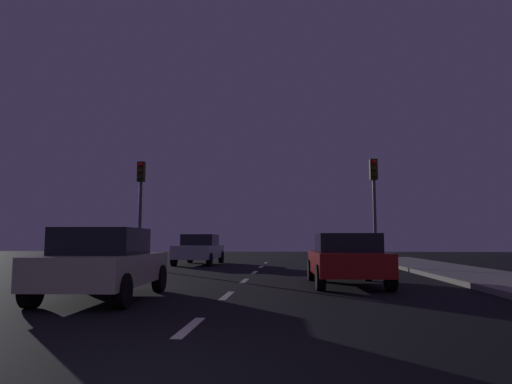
% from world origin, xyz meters
% --- Properties ---
extents(ground_plane, '(80.00, 80.00, 0.00)m').
position_xyz_m(ground_plane, '(0.00, 7.00, 0.00)').
color(ground_plane, black).
extents(lane_stripe_second, '(0.16, 1.60, 0.01)m').
position_xyz_m(lane_stripe_second, '(0.00, 2.60, 0.00)').
color(lane_stripe_second, silver).
rests_on(lane_stripe_second, ground_plane).
extents(lane_stripe_third, '(0.16, 1.60, 0.01)m').
position_xyz_m(lane_stripe_third, '(0.00, 6.40, 0.00)').
color(lane_stripe_third, silver).
rests_on(lane_stripe_third, ground_plane).
extents(lane_stripe_fourth, '(0.16, 1.60, 0.01)m').
position_xyz_m(lane_stripe_fourth, '(0.00, 10.20, 0.00)').
color(lane_stripe_fourth, silver).
rests_on(lane_stripe_fourth, ground_plane).
extents(lane_stripe_fifth, '(0.16, 1.60, 0.01)m').
position_xyz_m(lane_stripe_fifth, '(0.00, 14.00, 0.00)').
color(lane_stripe_fifth, silver).
rests_on(lane_stripe_fifth, ground_plane).
extents(lane_stripe_sixth, '(0.16, 1.60, 0.01)m').
position_xyz_m(lane_stripe_sixth, '(0.00, 17.80, 0.00)').
color(lane_stripe_sixth, silver).
rests_on(lane_stripe_sixth, ground_plane).
extents(lane_stripe_seventh, '(0.16, 1.60, 0.01)m').
position_xyz_m(lane_stripe_seventh, '(0.00, 21.60, 0.00)').
color(lane_stripe_seventh, silver).
rests_on(lane_stripe_seventh, ground_plane).
extents(traffic_signal_left, '(0.32, 0.38, 4.73)m').
position_xyz_m(traffic_signal_left, '(-5.25, 15.93, 3.33)').
color(traffic_signal_left, '#4C4C51').
rests_on(traffic_signal_left, ground_plane).
extents(traffic_signal_right, '(0.32, 0.38, 4.71)m').
position_xyz_m(traffic_signal_right, '(4.97, 15.93, 3.31)').
color(traffic_signal_right, '#4C4C51').
rests_on(traffic_signal_right, ground_plane).
extents(car_stopped_ahead, '(2.05, 4.04, 1.42)m').
position_xyz_m(car_stopped_ahead, '(2.95, 9.00, 0.73)').
color(car_stopped_ahead, '#B21919').
rests_on(car_stopped_ahead, ground_plane).
extents(car_adjacent_lane, '(2.05, 3.97, 1.49)m').
position_xyz_m(car_adjacent_lane, '(-2.52, 5.57, 0.75)').
color(car_adjacent_lane, beige).
rests_on(car_adjacent_lane, ground_plane).
extents(car_oncoming_far, '(2.01, 4.45, 1.54)m').
position_xyz_m(car_oncoming_far, '(-3.32, 19.67, 0.78)').
color(car_oncoming_far, silver).
rests_on(car_oncoming_far, ground_plane).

